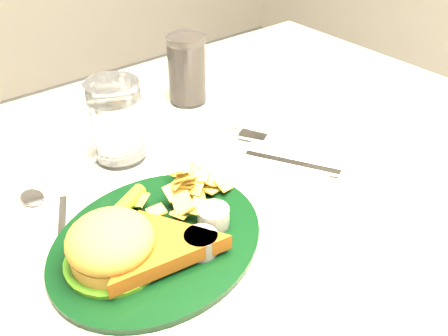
% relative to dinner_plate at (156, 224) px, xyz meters
% --- Properties ---
extents(dinner_plate, '(0.33, 0.29, 0.06)m').
position_rel_dinner_plate_xyz_m(dinner_plate, '(0.00, 0.00, 0.00)').
color(dinner_plate, black).
rests_on(dinner_plate, table).
extents(water_glass, '(0.10, 0.10, 0.12)m').
position_rel_dinner_plate_xyz_m(water_glass, '(0.06, 0.19, 0.03)').
color(water_glass, white).
rests_on(water_glass, table).
extents(cola_glass, '(0.07, 0.07, 0.12)m').
position_rel_dinner_plate_xyz_m(cola_glass, '(0.24, 0.27, 0.03)').
color(cola_glass, black).
rests_on(cola_glass, table).
extents(fork_napkin, '(0.21, 0.23, 0.01)m').
position_rel_dinner_plate_xyz_m(fork_napkin, '(0.24, 0.02, -0.02)').
color(fork_napkin, white).
rests_on(fork_napkin, table).
extents(spoon, '(0.09, 0.14, 0.01)m').
position_rel_dinner_plate_xyz_m(spoon, '(-0.07, 0.11, -0.03)').
color(spoon, silver).
rests_on(spoon, table).
extents(wrapped_straw, '(0.23, 0.10, 0.01)m').
position_rel_dinner_plate_xyz_m(wrapped_straw, '(0.06, 0.21, -0.03)').
color(wrapped_straw, white).
rests_on(wrapped_straw, table).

